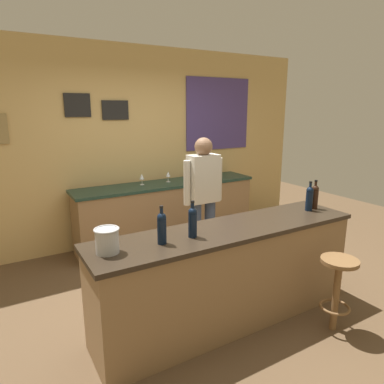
# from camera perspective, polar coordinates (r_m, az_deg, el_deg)

# --- Properties ---
(ground_plane) EXTENTS (10.00, 10.00, 0.00)m
(ground_plane) POSITION_cam_1_polar(r_m,az_deg,el_deg) (3.77, 2.06, -17.38)
(ground_plane) COLOR brown
(back_wall) EXTENTS (6.00, 0.09, 2.80)m
(back_wall) POSITION_cam_1_polar(r_m,az_deg,el_deg) (5.09, -9.97, 7.53)
(back_wall) COLOR tan
(back_wall) RESTS_ON ground_plane
(bar_counter) EXTENTS (2.54, 0.60, 0.92)m
(bar_counter) POSITION_cam_1_polar(r_m,az_deg,el_deg) (3.26, 6.02, -13.49)
(bar_counter) COLOR olive
(bar_counter) RESTS_ON ground_plane
(side_counter) EXTENTS (2.69, 0.56, 0.90)m
(side_counter) POSITION_cam_1_polar(r_m,az_deg,el_deg) (5.09, -4.08, -3.40)
(side_counter) COLOR olive
(side_counter) RESTS_ON ground_plane
(bartender) EXTENTS (0.52, 0.21, 1.62)m
(bartender) POSITION_cam_1_polar(r_m,az_deg,el_deg) (4.10, 1.86, -0.55)
(bartender) COLOR #384766
(bartender) RESTS_ON ground_plane
(bar_stool) EXTENTS (0.32, 0.32, 0.68)m
(bar_stool) POSITION_cam_1_polar(r_m,az_deg,el_deg) (3.37, 22.92, -13.60)
(bar_stool) COLOR brown
(bar_stool) RESTS_ON ground_plane
(wine_bottle_a) EXTENTS (0.07, 0.07, 0.31)m
(wine_bottle_a) POSITION_cam_1_polar(r_m,az_deg,el_deg) (2.67, -5.02, -5.78)
(wine_bottle_a) COLOR black
(wine_bottle_a) RESTS_ON bar_counter
(wine_bottle_b) EXTENTS (0.07, 0.07, 0.31)m
(wine_bottle_b) POSITION_cam_1_polar(r_m,az_deg,el_deg) (2.80, 0.10, -4.83)
(wine_bottle_b) COLOR black
(wine_bottle_b) RESTS_ON bar_counter
(wine_bottle_c) EXTENTS (0.07, 0.07, 0.31)m
(wine_bottle_c) POSITION_cam_1_polar(r_m,az_deg,el_deg) (3.72, 18.85, -0.88)
(wine_bottle_c) COLOR black
(wine_bottle_c) RESTS_ON bar_counter
(wine_bottle_d) EXTENTS (0.07, 0.07, 0.31)m
(wine_bottle_d) POSITION_cam_1_polar(r_m,az_deg,el_deg) (3.80, 19.63, -0.63)
(wine_bottle_d) COLOR black
(wine_bottle_d) RESTS_ON bar_counter
(ice_bucket) EXTENTS (0.19, 0.19, 0.19)m
(ice_bucket) POSITION_cam_1_polar(r_m,az_deg,el_deg) (2.59, -13.86, -7.70)
(ice_bucket) COLOR #B7BABF
(ice_bucket) RESTS_ON bar_counter
(wine_glass_a) EXTENTS (0.07, 0.07, 0.16)m
(wine_glass_a) POSITION_cam_1_polar(r_m,az_deg,el_deg) (4.86, -8.30, 2.47)
(wine_glass_a) COLOR silver
(wine_glass_a) RESTS_ON side_counter
(wine_glass_b) EXTENTS (0.07, 0.07, 0.16)m
(wine_glass_b) POSITION_cam_1_polar(r_m,az_deg,el_deg) (5.01, -3.97, 2.92)
(wine_glass_b) COLOR silver
(wine_glass_b) RESTS_ON side_counter
(wine_glass_c) EXTENTS (0.07, 0.07, 0.16)m
(wine_glass_c) POSITION_cam_1_polar(r_m,az_deg,el_deg) (5.21, 1.54, 3.38)
(wine_glass_c) COLOR silver
(wine_glass_c) RESTS_ON side_counter
(wine_glass_d) EXTENTS (0.07, 0.07, 0.16)m
(wine_glass_d) POSITION_cam_1_polar(r_m,az_deg,el_deg) (5.27, 3.97, 3.45)
(wine_glass_d) COLOR silver
(wine_glass_d) RESTS_ON side_counter
(wine_glass_e) EXTENTS (0.07, 0.07, 0.16)m
(wine_glass_e) POSITION_cam_1_polar(r_m,az_deg,el_deg) (5.36, 4.42, 3.63)
(wine_glass_e) COLOR silver
(wine_glass_e) RESTS_ON side_counter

